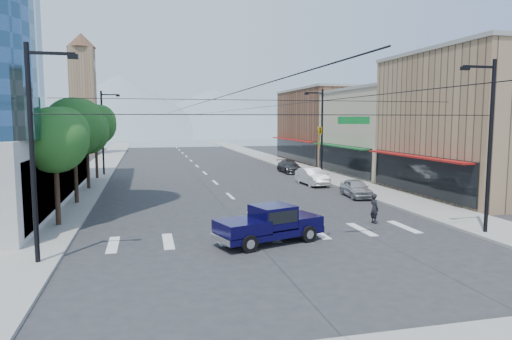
# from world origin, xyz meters

# --- Properties ---
(ground) EXTENTS (160.00, 160.00, 0.00)m
(ground) POSITION_xyz_m (0.00, 0.00, 0.00)
(ground) COLOR #28282B
(ground) RESTS_ON ground
(sidewalk_left) EXTENTS (4.00, 120.00, 0.15)m
(sidewalk_left) POSITION_xyz_m (-12.00, 40.00, 0.07)
(sidewalk_left) COLOR gray
(sidewalk_left) RESTS_ON ground
(sidewalk_right) EXTENTS (4.00, 120.00, 0.15)m
(sidewalk_right) POSITION_xyz_m (12.00, 40.00, 0.07)
(sidewalk_right) COLOR gray
(sidewalk_right) RESTS_ON ground
(shop_near) EXTENTS (12.00, 14.00, 11.00)m
(shop_near) POSITION_xyz_m (20.00, 10.00, 5.50)
(shop_near) COLOR #8C6B4C
(shop_near) RESTS_ON ground
(shop_mid) EXTENTS (12.00, 14.00, 9.00)m
(shop_mid) POSITION_xyz_m (20.00, 24.00, 4.50)
(shop_mid) COLOR tan
(shop_mid) RESTS_ON ground
(shop_far) EXTENTS (12.00, 18.00, 10.00)m
(shop_far) POSITION_xyz_m (20.00, 40.00, 5.00)
(shop_far) COLOR brown
(shop_far) RESTS_ON ground
(clock_tower) EXTENTS (4.80, 4.80, 20.40)m
(clock_tower) POSITION_xyz_m (-16.50, 62.00, 10.64)
(clock_tower) COLOR #8C6B4C
(clock_tower) RESTS_ON ground
(mountain_left) EXTENTS (80.00, 80.00, 22.00)m
(mountain_left) POSITION_xyz_m (-15.00, 150.00, 11.00)
(mountain_left) COLOR gray
(mountain_left) RESTS_ON ground
(mountain_right) EXTENTS (90.00, 90.00, 18.00)m
(mountain_right) POSITION_xyz_m (20.00, 160.00, 9.00)
(mountain_right) COLOR gray
(mountain_right) RESTS_ON ground
(tree_near) EXTENTS (3.65, 3.64, 6.71)m
(tree_near) POSITION_xyz_m (-11.07, 6.10, 4.99)
(tree_near) COLOR black
(tree_near) RESTS_ON ground
(tree_midnear) EXTENTS (4.09, 4.09, 7.52)m
(tree_midnear) POSITION_xyz_m (-11.07, 13.10, 5.59)
(tree_midnear) COLOR black
(tree_midnear) RESTS_ON ground
(tree_midfar) EXTENTS (3.65, 3.64, 6.71)m
(tree_midfar) POSITION_xyz_m (-11.07, 20.10, 4.99)
(tree_midfar) COLOR black
(tree_midfar) RESTS_ON ground
(tree_far) EXTENTS (4.09, 4.09, 7.52)m
(tree_far) POSITION_xyz_m (-11.07, 27.10, 5.59)
(tree_far) COLOR black
(tree_far) RESTS_ON ground
(signal_rig) EXTENTS (21.80, 0.20, 9.00)m
(signal_rig) POSITION_xyz_m (0.19, -1.00, 4.64)
(signal_rig) COLOR black
(signal_rig) RESTS_ON ground
(lamp_pole_nw) EXTENTS (2.00, 0.25, 9.00)m
(lamp_pole_nw) POSITION_xyz_m (-10.67, 30.00, 4.94)
(lamp_pole_nw) COLOR black
(lamp_pole_nw) RESTS_ON ground
(lamp_pole_ne) EXTENTS (2.00, 0.25, 9.00)m
(lamp_pole_ne) POSITION_xyz_m (10.67, 22.00, 4.94)
(lamp_pole_ne) COLOR black
(lamp_pole_ne) RESTS_ON ground
(pickup_truck) EXTENTS (5.73, 3.47, 1.83)m
(pickup_truck) POSITION_xyz_m (-0.61, 0.12, 0.96)
(pickup_truck) COLOR #0A0736
(pickup_truck) RESTS_ON ground
(pedestrian) EXTENTS (0.49, 0.68, 1.75)m
(pedestrian) POSITION_xyz_m (6.41, 2.74, 0.87)
(pedestrian) COLOR black
(pedestrian) RESTS_ON ground
(parked_car_near) EXTENTS (2.04, 4.21, 1.39)m
(parked_car_near) POSITION_xyz_m (9.40, 11.27, 0.69)
(parked_car_near) COLOR #A3A3A7
(parked_car_near) RESTS_ON ground
(parked_car_mid) EXTENTS (1.88, 4.79, 1.55)m
(parked_car_mid) POSITION_xyz_m (8.44, 18.32, 0.78)
(parked_car_mid) COLOR silver
(parked_car_mid) RESTS_ON ground
(parked_car_far) EXTENTS (2.01, 4.76, 1.37)m
(parked_car_far) POSITION_xyz_m (9.40, 28.14, 0.69)
(parked_car_far) COLOR #2D2D30
(parked_car_far) RESTS_ON ground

